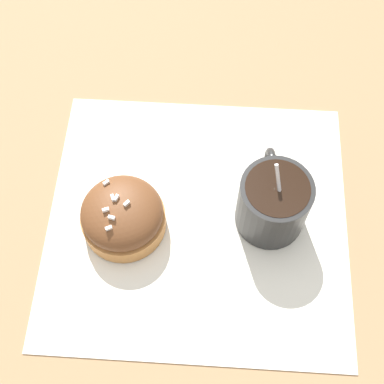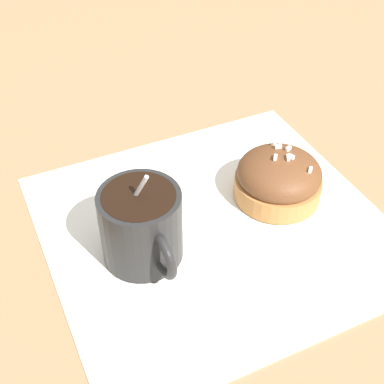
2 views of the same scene
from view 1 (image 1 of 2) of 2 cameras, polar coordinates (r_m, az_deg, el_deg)
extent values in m
plane|color=#93704C|center=(0.61, 0.61, -2.98)|extent=(3.00, 3.00, 0.00)
cube|color=white|center=(0.61, 0.61, -2.92)|extent=(0.36, 0.34, 0.00)
cylinder|color=black|center=(0.58, 8.64, -1.31)|extent=(0.08, 0.08, 0.07)
cylinder|color=black|center=(0.55, 9.06, 0.09)|extent=(0.07, 0.07, 0.01)
torus|color=black|center=(0.60, 8.32, 2.61)|extent=(0.01, 0.04, 0.04)
ellipsoid|color=silver|center=(0.61, 7.40, -0.95)|extent=(0.02, 0.03, 0.01)
cylinder|color=silver|center=(0.56, 9.49, -1.41)|extent=(0.02, 0.05, 0.09)
cylinder|color=#B2753D|center=(0.60, -7.28, -2.98)|extent=(0.09, 0.09, 0.02)
ellipsoid|color=brown|center=(0.58, -7.50, -2.20)|extent=(0.09, 0.09, 0.04)
cube|color=white|center=(0.58, -9.14, 0.99)|extent=(0.01, 0.01, 0.00)
cube|color=white|center=(0.56, -8.47, -0.94)|extent=(0.01, 0.01, 0.00)
cube|color=white|center=(0.56, -8.08, -0.56)|extent=(0.01, 0.01, 0.00)
cube|color=white|center=(0.56, -8.57, -2.71)|extent=(0.01, 0.00, 0.00)
cube|color=white|center=(0.56, -6.99, -1.21)|extent=(0.01, 0.01, 0.00)
cube|color=white|center=(0.56, -8.88, -3.83)|extent=(0.01, 0.01, 0.00)
cube|color=white|center=(0.56, -9.19, -1.88)|extent=(0.01, 0.00, 0.00)
camera|label=2|loc=(0.64, 27.41, 43.57)|focal=50.00mm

